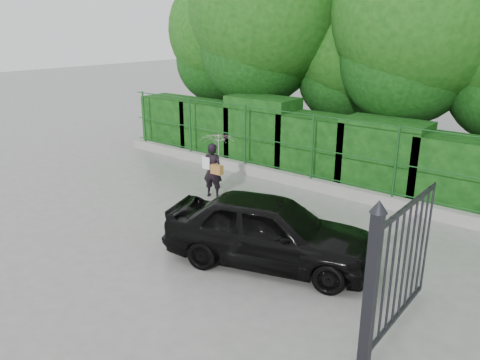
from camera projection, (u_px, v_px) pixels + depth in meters
The scene contains 8 objects.
ground at pixel (184, 240), 9.86m from camera, with size 80.00×80.00×0.00m, color gray.
kerb at pixel (298, 181), 13.14m from camera, with size 14.00×0.25×0.30m, color #9E9E99.
fence at pixel (306, 146), 12.67m from camera, with size 14.13×0.06×1.80m.
hedge at pixel (321, 146), 13.55m from camera, with size 14.20×1.20×2.21m.
trees at pixel (398, 14), 13.44m from camera, with size 17.10×6.15×8.08m.
gate at pixel (386, 273), 6.21m from camera, with size 0.22×2.33×2.36m.
woman at pixel (217, 155), 11.97m from camera, with size 0.94×0.96×1.71m.
car at pixel (269, 230), 8.74m from camera, with size 1.59×3.95×1.35m, color black.
Camera 1 is at (6.54, -6.23, 4.32)m, focal length 35.00 mm.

